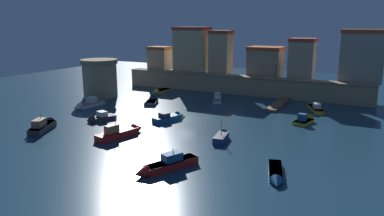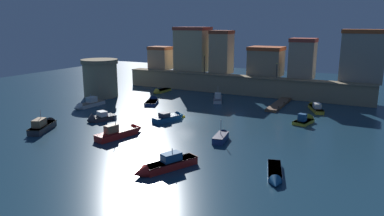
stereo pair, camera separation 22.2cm
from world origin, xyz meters
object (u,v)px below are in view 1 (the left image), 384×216
at_px(moored_boat_11, 218,98).
at_px(moored_boat_0, 276,175).
at_px(fortress_tower, 100,78).
at_px(moored_boat_12, 152,102).
at_px(moored_boat_3, 306,120).
at_px(moored_boat_5, 87,104).
at_px(quay_lamp_0, 204,61).
at_px(moored_boat_6, 45,125).
at_px(moored_boat_2, 122,132).
at_px(mooring_buoy_0, 183,117).
at_px(quay_lamp_1, 276,68).
at_px(moored_boat_1, 222,136).
at_px(moored_boat_8, 165,165).
at_px(moored_boat_7, 98,118).
at_px(moored_boat_10, 314,107).
at_px(moored_boat_9, 171,117).
at_px(moored_boat_4, 159,91).

bearing_deg(moored_boat_11, moored_boat_0, -170.37).
bearing_deg(fortress_tower, moored_boat_12, -2.35).
xyz_separation_m(moored_boat_3, moored_boat_12, (-26.62, 0.79, -0.05)).
height_order(moored_boat_3, moored_boat_5, moored_boat_5).
xyz_separation_m(quay_lamp_0, moored_boat_6, (-6.65, -35.78, -5.63)).
bearing_deg(moored_boat_2, moored_boat_11, 8.96).
height_order(moored_boat_11, mooring_buoy_0, moored_boat_11).
relative_size(quay_lamp_0, moored_boat_12, 0.75).
height_order(quay_lamp_1, moored_boat_1, quay_lamp_1).
relative_size(quay_lamp_0, moored_boat_6, 0.59).
bearing_deg(quay_lamp_1, moored_boat_6, -121.31).
bearing_deg(moored_boat_0, moored_boat_8, -88.43).
relative_size(moored_boat_0, moored_boat_5, 0.92).
distance_m(moored_boat_1, moored_boat_12, 23.44).
bearing_deg(moored_boat_11, moored_boat_2, 153.00).
height_order(moored_boat_2, moored_boat_12, moored_boat_2).
distance_m(moored_boat_1, moored_boat_6, 23.78).
bearing_deg(mooring_buoy_0, quay_lamp_1, 68.85).
distance_m(moored_boat_7, moored_boat_12, 13.74).
bearing_deg(moored_boat_3, moored_boat_12, 101.21).
bearing_deg(moored_boat_5, moored_boat_6, 22.20).
height_order(moored_boat_11, moored_boat_12, moored_boat_11).
distance_m(quay_lamp_0, moored_boat_8, 43.40).
bearing_deg(moored_boat_10, moored_boat_9, 110.47).
height_order(moored_boat_9, moored_boat_11, moored_boat_11).
bearing_deg(moored_boat_10, moored_boat_11, 68.19).
height_order(moored_boat_6, moored_boat_8, moored_boat_6).
relative_size(moored_boat_12, mooring_buoy_0, 8.17).
relative_size(moored_boat_0, moored_boat_4, 1.09).
distance_m(moored_boat_3, moored_boat_4, 32.49).
height_order(quay_lamp_0, moored_boat_1, quay_lamp_0).
xyz_separation_m(quay_lamp_0, moored_boat_8, (14.89, -40.37, -5.68)).
bearing_deg(moored_boat_9, moored_boat_2, -169.64).
height_order(quay_lamp_0, moored_boat_12, quay_lamp_0).
bearing_deg(moored_boat_0, moored_boat_6, -108.76).
height_order(moored_boat_4, moored_boat_7, moored_boat_7).
height_order(quay_lamp_1, moored_boat_3, quay_lamp_1).
height_order(moored_boat_1, moored_boat_5, moored_boat_1).
distance_m(quay_lamp_0, moored_boat_0, 45.10).
bearing_deg(mooring_buoy_0, moored_boat_2, -101.09).
bearing_deg(moored_boat_9, fortress_tower, 86.05).
xyz_separation_m(fortress_tower, moored_boat_1, (31.19, -14.19, -3.22)).
height_order(moored_boat_8, moored_boat_9, moored_boat_8).
bearing_deg(moored_boat_8, moored_boat_1, -161.40).
distance_m(moored_boat_0, moored_boat_12, 35.25).
bearing_deg(moored_boat_3, moored_boat_10, 13.85).
xyz_separation_m(moored_boat_11, mooring_buoy_0, (0.28, -13.82, -0.47)).
bearing_deg(moored_boat_1, quay_lamp_1, -6.59).
bearing_deg(moored_boat_3, moored_boat_8, 172.74).
xyz_separation_m(moored_boat_0, moored_boat_7, (-28.08, 8.03, 0.14)).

